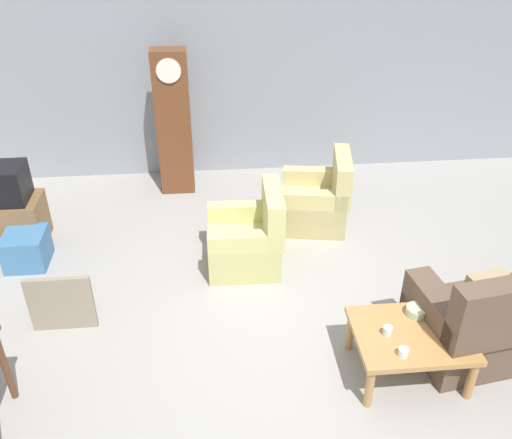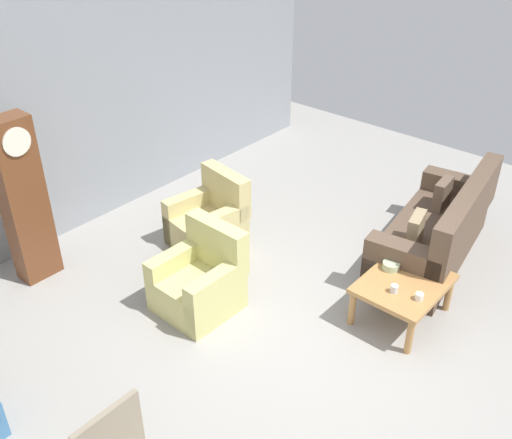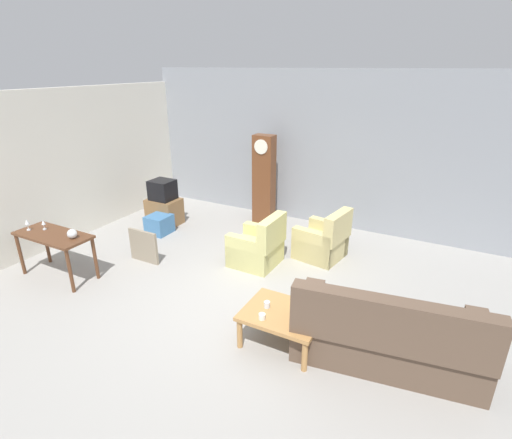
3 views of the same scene
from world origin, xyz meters
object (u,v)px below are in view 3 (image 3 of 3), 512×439
(tv_crt, at_px, (162,190))
(storage_box_blue, at_px, (159,224))
(wine_glass_tall, at_px, (27,223))
(bowl_shallow_green, at_px, (298,303))
(bowl_white_stacked, at_px, (317,309))
(wine_glass_mid, at_px, (43,223))
(tv_stand_cabinet, at_px, (165,211))
(cup_blue_rimmed, at_px, (267,305))
(armchair_olive_near, at_px, (258,248))
(framed_picture_leaning, at_px, (144,246))
(coffee_table_wood, at_px, (283,316))
(grandfather_clock, at_px, (264,180))
(armchair_olive_far, at_px, (323,242))
(console_table_dark, at_px, (54,240))
(cup_white_porcelain, at_px, (262,316))
(glass_dome_cloche, at_px, (72,234))
(couch_floral, at_px, (387,338))

(tv_crt, xyz_separation_m, storage_box_blue, (0.24, -0.45, -0.58))
(wine_glass_tall, bearing_deg, bowl_shallow_green, 6.39)
(storage_box_blue, bearing_deg, bowl_white_stacked, -23.22)
(bowl_shallow_green, relative_size, wine_glass_tall, 0.92)
(tv_crt, relative_size, wine_glass_mid, 2.88)
(tv_stand_cabinet, bearing_deg, bowl_white_stacked, -27.09)
(storage_box_blue, height_order, cup_blue_rimmed, cup_blue_rimmed)
(storage_box_blue, xyz_separation_m, cup_blue_rimmed, (3.45, -1.95, 0.30))
(armchair_olive_near, height_order, framed_picture_leaning, armchair_olive_near)
(tv_crt, distance_m, wine_glass_mid, 2.56)
(armchair_olive_near, distance_m, tv_stand_cabinet, 2.76)
(coffee_table_wood, height_order, framed_picture_leaning, framed_picture_leaning)
(tv_crt, xyz_separation_m, wine_glass_mid, (-0.29, -2.54, 0.09))
(grandfather_clock, bearing_deg, armchair_olive_far, -31.51)
(bowl_white_stacked, bearing_deg, coffee_table_wood, -148.25)
(console_table_dark, xyz_separation_m, grandfather_clock, (1.88, 3.72, 0.32))
(armchair_olive_near, distance_m, console_table_dark, 3.31)
(wine_glass_mid, bearing_deg, console_table_dark, -11.31)
(tv_crt, height_order, cup_white_porcelain, tv_crt)
(glass_dome_cloche, bearing_deg, wine_glass_tall, -171.96)
(cup_white_porcelain, xyz_separation_m, wine_glass_tall, (-4.24, -0.04, 0.40))
(console_table_dark, relative_size, bowl_shallow_green, 7.23)
(wine_glass_tall, bearing_deg, armchair_olive_far, 34.03)
(cup_white_porcelain, bearing_deg, cup_blue_rimmed, 102.85)
(couch_floral, xyz_separation_m, bowl_white_stacked, (-0.85, -0.00, 0.13))
(glass_dome_cloche, xyz_separation_m, bowl_white_stacked, (3.85, 0.38, -0.36))
(storage_box_blue, relative_size, cup_blue_rimmed, 5.72)
(coffee_table_wood, bearing_deg, tv_crt, 148.42)
(coffee_table_wood, height_order, bowl_white_stacked, bowl_white_stacked)
(tv_crt, distance_m, bowl_white_stacked, 4.79)
(couch_floral, relative_size, armchair_olive_far, 2.40)
(tv_crt, height_order, glass_dome_cloche, tv_crt)
(console_table_dark, height_order, cup_blue_rimmed, console_table_dark)
(coffee_table_wood, bearing_deg, cup_white_porcelain, -123.21)
(couch_floral, height_order, tv_crt, couch_floral)
(wine_glass_tall, bearing_deg, coffee_table_wood, 3.73)
(coffee_table_wood, distance_m, tv_stand_cabinet, 4.58)
(console_table_dark, distance_m, grandfather_clock, 4.18)
(couch_floral, bearing_deg, coffee_table_wood, -169.40)
(framed_picture_leaning, bearing_deg, grandfather_clock, 69.34)
(framed_picture_leaning, bearing_deg, tv_crt, 118.59)
(wine_glass_mid, bearing_deg, grandfather_clock, 59.62)
(grandfather_clock, relative_size, tv_stand_cabinet, 2.82)
(armchair_olive_near, bearing_deg, bowl_shallow_green, -47.84)
(armchair_olive_near, relative_size, grandfather_clock, 0.48)
(grandfather_clock, bearing_deg, framed_picture_leaning, -110.66)
(tv_stand_cabinet, height_order, cup_white_porcelain, tv_stand_cabinet)
(armchair_olive_near, relative_size, bowl_white_stacked, 5.35)
(armchair_olive_far, distance_m, bowl_shallow_green, 2.30)
(couch_floral, relative_size, framed_picture_leaning, 3.67)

